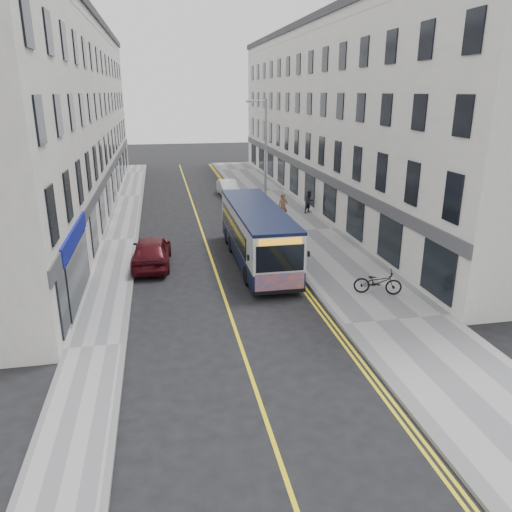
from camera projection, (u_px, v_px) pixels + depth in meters
name	position (u px, v px, depth m)	size (l,w,h in m)	color
ground	(233.00, 322.00, 19.22)	(140.00, 140.00, 0.00)	black
pavement_east	(303.00, 231.00, 31.51)	(4.50, 64.00, 0.12)	#99999C
pavement_west	(119.00, 240.00, 29.49)	(2.00, 64.00, 0.12)	#99999C
kerb_east	(268.00, 233.00, 31.11)	(0.18, 64.00, 0.13)	slate
kerb_west	(137.00, 239.00, 29.66)	(0.18, 64.00, 0.13)	slate
road_centre_line	(204.00, 237.00, 30.41)	(0.12, 64.00, 0.01)	yellow
road_dbl_yellow_inner	(261.00, 234.00, 31.05)	(0.10, 64.00, 0.01)	yellow
road_dbl_yellow_outer	(264.00, 234.00, 31.08)	(0.10, 64.00, 0.01)	yellow
terrace_east	(338.00, 118.00, 38.83)	(6.00, 46.00, 13.00)	white
terrace_west	(62.00, 120.00, 35.13)	(6.00, 46.00, 13.00)	white
streetlamp	(264.00, 159.00, 31.65)	(1.32, 0.18, 8.00)	gray
city_bus	(257.00, 233.00, 25.39)	(2.35, 10.05, 2.92)	black
bicycle	(378.00, 282.00, 21.41)	(0.71, 2.03, 1.07)	black
pedestrian_near	(283.00, 207.00, 33.70)	(0.65, 0.43, 1.78)	brown
pedestrian_far	(309.00, 202.00, 35.69)	(0.78, 0.61, 1.61)	black
car_white	(228.00, 188.00, 42.27)	(1.38, 3.95, 1.30)	white
car_maroon	(151.00, 251.00, 25.13)	(1.87, 4.65, 1.58)	#4A0C13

